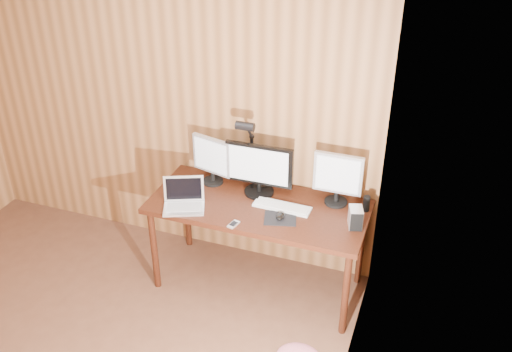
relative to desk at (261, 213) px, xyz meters
The scene contains 12 objects.
desk is the anchor object (origin of this frame).
monitor_center 0.34m from the desk, 120.49° to the left, with size 0.52×0.22×0.40m.
monitor_left 0.56m from the desk, 166.09° to the left, with size 0.33×0.16×0.38m.
monitor_right 0.64m from the desk, 14.62° to the left, with size 0.36×0.17×0.40m.
laptop 0.60m from the desk, 152.10° to the right, with size 0.36×0.32×0.21m.
keyboard 0.23m from the desk, 17.10° to the right, with size 0.43×0.14×0.02m.
mousepad 0.31m from the desk, 42.76° to the right, with size 0.23×0.18×0.00m, color black.
mouse 0.31m from the desk, 42.76° to the right, with size 0.06×0.10×0.04m, color black.
hard_drive 0.75m from the desk, ahead, with size 0.12×0.15×0.14m.
phone 0.40m from the desk, 101.43° to the right, with size 0.07×0.11×0.01m.
speaker 0.78m from the desk, ahead, with size 0.05×0.05×0.12m, color black.
desk_lamp 0.54m from the desk, 135.09° to the left, with size 0.14×0.20×0.60m.
Camera 1 is at (2.08, -1.67, 3.04)m, focal length 40.00 mm.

